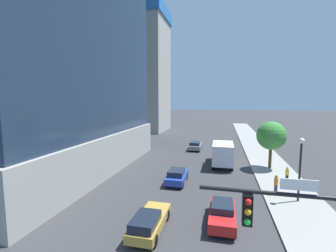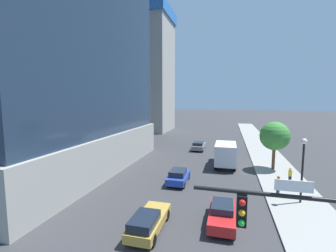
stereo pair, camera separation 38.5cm
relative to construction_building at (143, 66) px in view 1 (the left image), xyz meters
The scene contains 12 objects.
sidewalk 48.22m from the construction_building, 52.25° to the right, with size 4.75×120.00×0.15m, color gray.
construction_building is the anchor object (origin of this frame).
traffic_light_pole 59.72m from the construction_building, 65.59° to the right, with size 4.87×0.48×5.94m.
street_lamp 51.05m from the construction_building, 55.67° to the right, with size 0.44×0.44×5.25m.
street_tree 43.53m from the construction_building, 48.86° to the right, with size 3.41×3.41×5.72m.
car_blue 45.26m from the construction_building, 66.00° to the right, with size 1.80×4.03×1.44m.
car_red 52.91m from the construction_building, 64.48° to the right, with size 1.73×4.26×1.43m.
car_gold 53.21m from the construction_building, 70.22° to the right, with size 1.72×4.58×1.43m.
car_gray 32.66m from the construction_building, 52.29° to the right, with size 1.94×4.73×1.42m.
box_truck 40.82m from the construction_building, 54.91° to the right, with size 2.50×6.70×3.04m.
pedestrian_yellow_shirt 48.61m from the construction_building, 52.32° to the right, with size 0.34×0.34×1.64m.
pedestrian_orange_shirt 50.21m from the construction_building, 56.44° to the right, with size 0.34×0.34×1.73m.
Camera 1 is at (2.34, -5.17, 8.42)m, focal length 24.62 mm.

